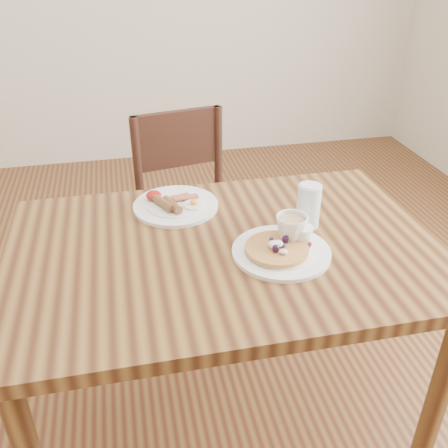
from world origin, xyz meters
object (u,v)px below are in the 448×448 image
water_glass (308,206)px  chair_far (190,209)px  breakfast_plate (174,204)px  pancake_plate (282,249)px  dining_table (224,274)px  teacup_saucer (291,232)px

water_glass → chair_far: bearing=112.5°
breakfast_plate → pancake_plate: bearing=-51.7°
dining_table → pancake_plate: (0.15, -0.07, 0.11)m
pancake_plate → chair_far: bearing=100.7°
chair_far → water_glass: bearing=102.1°
pancake_plate → teacup_saucer: 0.06m
pancake_plate → breakfast_plate: pancake_plate is taller
dining_table → breakfast_plate: size_ratio=4.44×
dining_table → teacup_saucer: size_ratio=8.57×
pancake_plate → water_glass: water_glass is taller
dining_table → water_glass: size_ratio=9.12×
pancake_plate → water_glass: bearing=47.3°
chair_far → teacup_saucer: 0.80m
pancake_plate → dining_table: bearing=154.0°
teacup_saucer → chair_far: bearing=103.9°
dining_table → chair_far: (0.00, 0.69, -0.16)m
pancake_plate → teacup_saucer: bearing=47.5°
breakfast_plate → water_glass: water_glass is taller
pancake_plate → teacup_saucer: size_ratio=1.93×
teacup_saucer → dining_table: bearing=169.8°
chair_far → water_glass: (0.26, -0.63, 0.32)m
dining_table → breakfast_plate: breakfast_plate is taller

